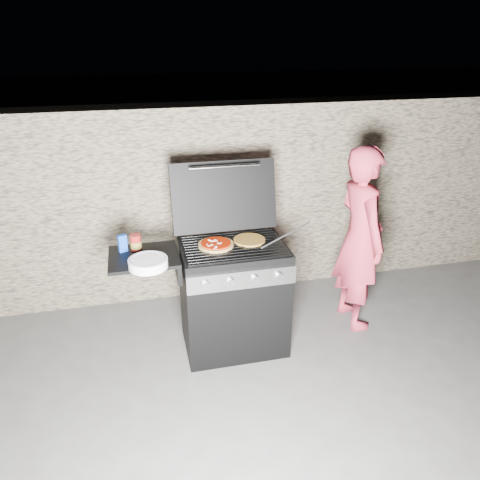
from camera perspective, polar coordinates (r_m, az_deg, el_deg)
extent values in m
plane|color=#474542|center=(4.00, -0.71, -12.54)|extent=(50.00, 50.00, 0.00)
cube|color=gray|center=(4.49, -3.69, 4.80)|extent=(8.00, 0.35, 1.80)
cylinder|color=gold|center=(3.60, 1.15, 0.02)|extent=(0.32, 0.32, 0.01)
cylinder|color=maroon|center=(3.53, -12.59, -0.28)|extent=(0.08, 0.08, 0.12)
cube|color=#0D3BA9|center=(3.53, -14.13, -0.39)|extent=(0.07, 0.05, 0.13)
cylinder|color=white|center=(3.28, -11.14, -2.76)|extent=(0.32, 0.32, 0.06)
imported|color=#B83043|center=(4.04, 14.39, 0.13)|extent=(0.40, 0.59, 1.59)
cylinder|color=black|center=(3.61, 5.66, 0.71)|extent=(0.46, 0.21, 0.10)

